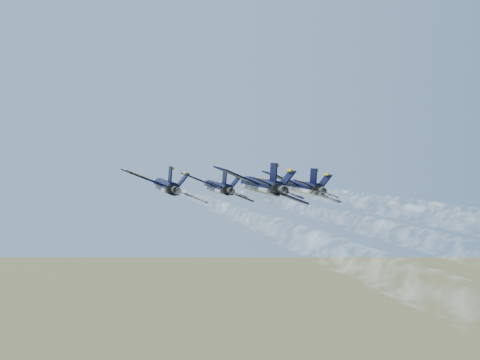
{
  "coord_description": "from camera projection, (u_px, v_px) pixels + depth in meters",
  "views": [
    {
      "loc": [
        -9.59,
        -92.29,
        105.84
      ],
      "look_at": [
        -1.37,
        1.99,
        107.99
      ],
      "focal_mm": 45.0,
      "sensor_mm": 36.0,
      "label": 1
    }
  ],
  "objects": [
    {
      "name": "jet_lead",
      "position": [
        217.0,
        187.0,
        104.93
      ],
      "size": [
        13.07,
        18.3,
        5.72
      ],
      "rotation": [
        0.0,
        0.37,
        0.19
      ],
      "color": "black"
    },
    {
      "name": "jet_left",
      "position": [
        165.0,
        186.0,
        90.04
      ],
      "size": [
        13.07,
        18.3,
        5.72
      ],
      "rotation": [
        0.0,
        0.37,
        0.19
      ],
      "color": "black"
    },
    {
      "name": "jet_right",
      "position": [
        300.0,
        187.0,
        96.69
      ],
      "size": [
        13.07,
        18.3,
        5.72
      ],
      "rotation": [
        0.0,
        0.37,
        0.19
      ],
      "color": "black"
    },
    {
      "name": "jet_slot",
      "position": [
        260.0,
        185.0,
        80.81
      ],
      "size": [
        13.07,
        18.3,
        5.72
      ],
      "rotation": [
        0.0,
        0.37,
        0.19
      ],
      "color": "black"
    },
    {
      "name": "smoke_trail_lead",
      "position": [
        335.0,
        182.0,
        58.93
      ],
      "size": [
        14.27,
        64.26,
        2.26
      ],
      "rotation": [
        0.0,
        0.37,
        0.19
      ],
      "color": "white"
    },
    {
      "name": "smoke_trail_left",
      "position": [
        269.0,
        178.0,
        44.04
      ],
      "size": [
        14.27,
        64.26,
        2.26
      ],
      "rotation": [
        0.0,
        0.37,
        0.19
      ],
      "color": "white"
    }
  ]
}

